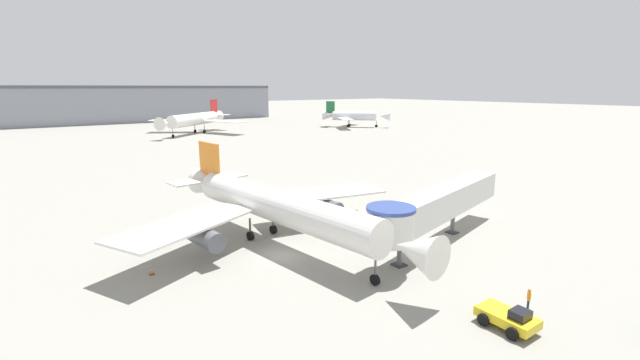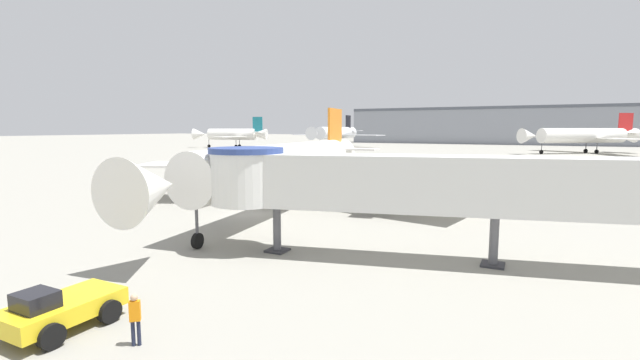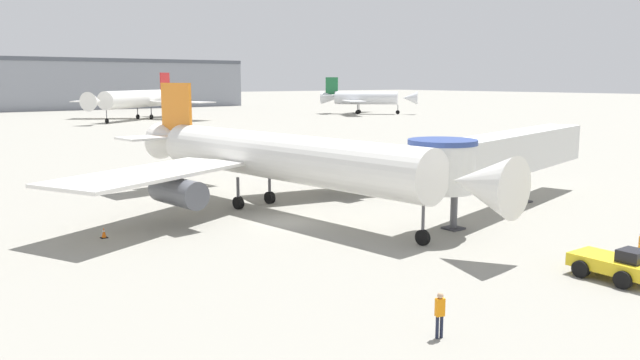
{
  "view_description": "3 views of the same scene",
  "coord_description": "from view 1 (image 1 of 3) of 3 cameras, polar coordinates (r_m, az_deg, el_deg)",
  "views": [
    {
      "loc": [
        -19.17,
        -32.26,
        15.35
      ],
      "look_at": [
        7.15,
        3.67,
        5.64
      ],
      "focal_mm": 24.0,
      "sensor_mm": 36.0,
      "label": 1
    },
    {
      "loc": [
        19.55,
        -27.63,
        6.78
      ],
      "look_at": [
        5.08,
        1.53,
        2.84
      ],
      "focal_mm": 24.0,
      "sensor_mm": 36.0,
      "label": 2
    },
    {
      "loc": [
        -22.28,
        -33.17,
        9.19
      ],
      "look_at": [
        2.36,
        -0.67,
        2.63
      ],
      "focal_mm": 35.0,
      "sensor_mm": 36.0,
      "label": 3
    }
  ],
  "objects": [
    {
      "name": "background_jet_green_tail",
      "position": [
        169.01,
        4.41,
        8.54
      ],
      "size": [
        22.81,
        22.83,
        9.92
      ],
      "rotation": [
        0.0,
        0.0,
        0.74
      ],
      "color": "silver",
      "rests_on": "ground_plane"
    },
    {
      "name": "main_airplane",
      "position": [
        42.64,
        -6.08,
        -3.49
      ],
      "size": [
        31.5,
        33.97,
        8.95
      ],
      "rotation": [
        0.0,
        0.0,
        0.12
      ],
      "color": "white",
      "rests_on": "ground_plane"
    },
    {
      "name": "terminal_building",
      "position": [
        210.54,
        -26.64,
        9.01
      ],
      "size": [
        149.83,
        20.86,
        15.97
      ],
      "color": "gray",
      "rests_on": "ground_plane"
    },
    {
      "name": "traffic_cone_port_wing",
      "position": [
        39.14,
        -21.54,
        -11.22
      ],
      "size": [
        0.39,
        0.39,
        0.65
      ],
      "color": "black",
      "rests_on": "ground_plane"
    },
    {
      "name": "ground_plane",
      "position": [
        40.54,
        -5.17,
        -10.01
      ],
      "size": [
        800.0,
        800.0,
        0.0
      ],
      "primitive_type": "plane",
      "color": "gray"
    },
    {
      "name": "background_jet_red_tail",
      "position": [
        150.14,
        -16.3,
        7.79
      ],
      "size": [
        31.83,
        30.37,
        11.0
      ],
      "rotation": [
        0.0,
        0.0,
        -0.89
      ],
      "color": "white",
      "rests_on": "ground_plane"
    },
    {
      "name": "jet_bridge",
      "position": [
        43.15,
        15.05,
        -3.32
      ],
      "size": [
        23.35,
        8.38,
        5.73
      ],
      "rotation": [
        0.0,
        0.0,
        0.24
      ],
      "color": "silver",
      "rests_on": "ground_plane"
    },
    {
      "name": "ground_crew_wing_walker",
      "position": [
        34.15,
        26.07,
        -13.94
      ],
      "size": [
        0.37,
        0.35,
        1.68
      ],
      "rotation": [
        0.0,
        0.0,
        3.81
      ],
      "color": "#1E2338",
      "rests_on": "ground_plane"
    },
    {
      "name": "pushback_tug_yellow",
      "position": [
        31.56,
        23.83,
        -16.43
      ],
      "size": [
        2.36,
        3.71,
        1.58
      ],
      "rotation": [
        0.0,
        0.0,
        -0.01
      ],
      "color": "yellow",
      "rests_on": "ground_plane"
    }
  ]
}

